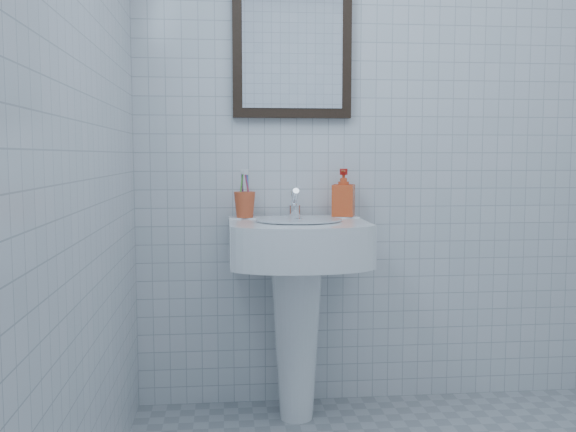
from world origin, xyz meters
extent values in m
cube|color=silver|center=(0.00, 1.20, 1.25)|extent=(2.20, 0.02, 2.50)
cube|color=silver|center=(-1.10, 0.00, 1.25)|extent=(0.02, 2.40, 2.50)
cone|color=white|center=(-0.43, 1.01, 0.34)|extent=(0.21, 0.21, 0.68)
cube|color=white|center=(-0.43, 0.96, 0.74)|extent=(0.54, 0.39, 0.16)
cube|color=white|center=(-0.43, 1.11, 0.81)|extent=(0.54, 0.10, 0.03)
cylinder|color=silver|center=(-0.43, 0.93, 0.83)|extent=(0.34, 0.34, 0.01)
cylinder|color=white|center=(-0.43, 1.09, 0.85)|extent=(0.05, 0.05, 0.05)
cylinder|color=white|center=(-0.43, 1.07, 0.91)|extent=(0.03, 0.10, 0.08)
cylinder|color=white|center=(-0.43, 1.11, 0.89)|extent=(0.03, 0.05, 0.09)
imported|color=red|center=(-0.23, 1.11, 0.93)|extent=(0.11, 0.11, 0.20)
cube|color=black|center=(-0.43, 1.18, 1.55)|extent=(0.50, 0.04, 0.62)
cube|color=white|center=(-0.43, 1.16, 1.55)|extent=(0.42, 0.00, 0.54)
camera|label=1|loc=(-0.73, -1.54, 1.08)|focal=40.00mm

